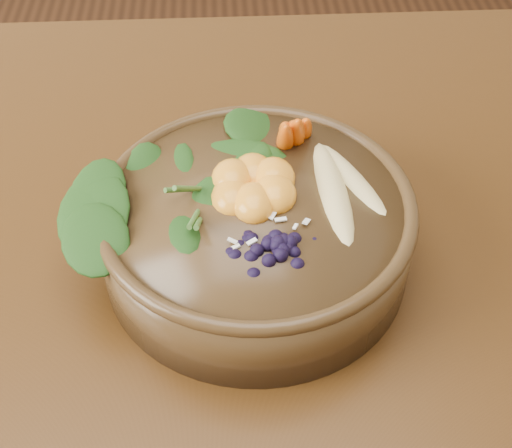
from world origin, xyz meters
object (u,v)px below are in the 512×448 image
object	(u,v)px
carrot_cluster	(289,108)
kale_heap	(193,150)
banana_halves	(344,173)
stoneware_bowl	(256,233)
mandarin_cluster	(253,176)
blueberry_pile	(277,233)

from	to	relation	value
carrot_cluster	kale_heap	bearing A→B (deg)	-169.49
carrot_cluster	banana_halves	size ratio (longest dim) A/B	0.48
stoneware_bowl	carrot_cluster	xyz separation A→B (m)	(0.03, 0.08, 0.07)
mandarin_cluster	stoneware_bowl	bearing A→B (deg)	-85.48
banana_halves	blueberry_pile	distance (m)	0.09
mandarin_cluster	blueberry_pile	bearing A→B (deg)	-78.41
stoneware_bowl	mandarin_cluster	xyz separation A→B (m)	(-0.00, 0.02, 0.05)
carrot_cluster	blueberry_pile	xyz separation A→B (m)	(-0.02, -0.13, -0.02)
kale_heap	carrot_cluster	distance (m)	0.09
stoneware_bowl	blueberry_pile	distance (m)	0.07
kale_heap	blueberry_pile	distance (m)	0.11
kale_heap	mandarin_cluster	xyz separation A→B (m)	(0.05, -0.03, -0.01)
carrot_cluster	blueberry_pile	distance (m)	0.13
carrot_cluster	blueberry_pile	world-z (taller)	carrot_cluster
banana_halves	blueberry_pile	world-z (taller)	blueberry_pile
stoneware_bowl	blueberry_pile	xyz separation A→B (m)	(0.01, -0.05, 0.05)
carrot_cluster	mandarin_cluster	size ratio (longest dim) A/B	0.87
stoneware_bowl	kale_heap	world-z (taller)	kale_heap
carrot_cluster	mandarin_cluster	bearing A→B (deg)	-129.81
mandarin_cluster	blueberry_pile	world-z (taller)	blueberry_pile
blueberry_pile	kale_heap	bearing A→B (deg)	122.66
stoneware_bowl	carrot_cluster	bearing A→B (deg)	67.17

